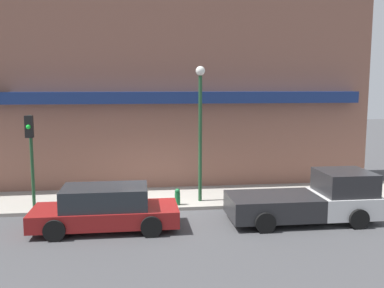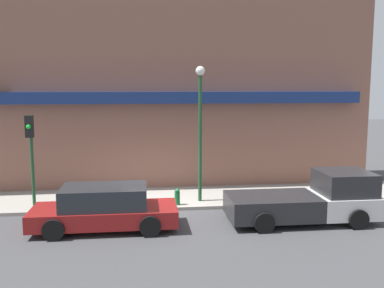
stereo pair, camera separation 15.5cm
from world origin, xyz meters
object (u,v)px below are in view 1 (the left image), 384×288
at_px(pickup_truck, 312,200).
at_px(street_lamp, 200,117).
at_px(traffic_light, 31,145).
at_px(parked_car, 105,209).
at_px(fire_hydrant, 177,197).

height_order(pickup_truck, street_lamp, street_lamp).
bearing_deg(street_lamp, traffic_light, -177.73).
xyz_separation_m(parked_car, street_lamp, (3.47, 2.59, 2.74)).
bearing_deg(parked_car, fire_hydrant, 38.35).
height_order(pickup_truck, fire_hydrant, pickup_truck).
xyz_separation_m(fire_hydrant, traffic_light, (-5.33, 0.23, 2.06)).
bearing_deg(parked_car, pickup_truck, -1.57).
height_order(parked_car, street_lamp, street_lamp).
xyz_separation_m(street_lamp, traffic_light, (-6.27, -0.25, -0.92)).
height_order(fire_hydrant, traffic_light, traffic_light).
xyz_separation_m(pickup_truck, traffic_light, (-9.78, 2.34, 1.75)).
relative_size(pickup_truck, parked_car, 1.08).
distance_m(street_lamp, traffic_light, 6.34).
distance_m(fire_hydrant, traffic_light, 5.72).
bearing_deg(traffic_light, fire_hydrant, -2.42).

